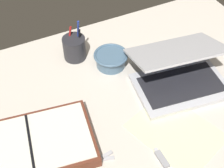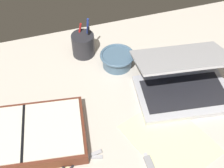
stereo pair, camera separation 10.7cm
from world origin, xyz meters
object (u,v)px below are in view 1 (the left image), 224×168
Objects in this scene: bowl at (111,59)px; planner at (31,146)px; scissors at (84,164)px; laptop at (179,74)px; pen_cup at (75,48)px.

planner is at bearing -148.11° from bowl.
scissors is at bearing -125.96° from bowl.
planner is (-38.65, -24.05, -0.97)cm from bowl.
laptop is at bearing -46.97° from bowl.
scissors is (-25.99, -35.82, -2.82)cm from bowl.
bowl reaches higher than planner.
planner is at bearing -167.61° from laptop.
planner is (-56.87, -4.53, -2.65)cm from laptop.
pen_cup is 0.40× the size of planner.
pen_cup is 49.02cm from scissors.
bowl is 15.28cm from pen_cup.
bowl reaches higher than scissors.
laptop reaches higher than scissors.
laptop is 2.21× the size of pen_cup.
bowl is 45.53cm from planner.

